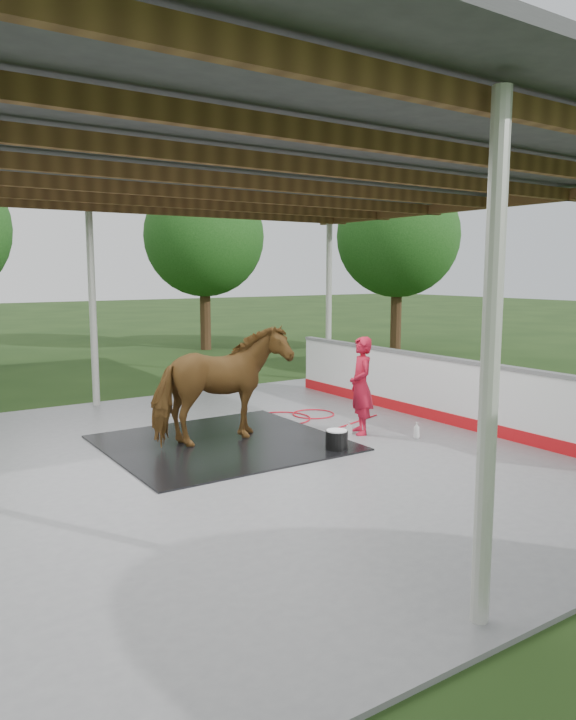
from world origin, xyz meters
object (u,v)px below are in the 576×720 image
dasher_board (441,391)px  wash_bucket (337,440)px  handler (361,386)px  horse (222,385)px

dasher_board → wash_bucket: size_ratio=24.23×
handler → wash_bucket: size_ratio=4.77×
handler → wash_bucket: handler is taller
wash_bucket → dasher_board: bearing=9.6°
horse → dasher_board: bearing=-104.0°
dasher_board → horse: 3.97m
horse → handler: size_ratio=1.33×
horse → wash_bucket: size_ratio=6.33×
dasher_board → horse: size_ratio=3.83×
dasher_board → wash_bucket: bearing=-170.4°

